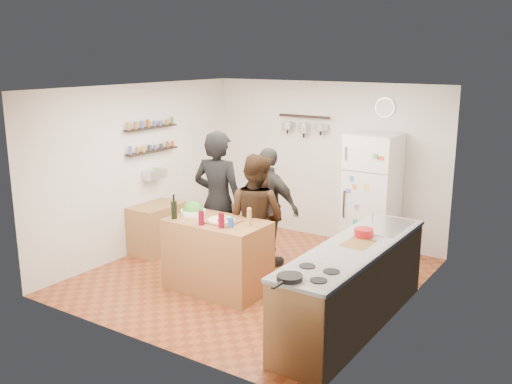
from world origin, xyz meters
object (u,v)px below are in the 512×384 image
Objects in this scene: pepper_mill at (249,218)px; side_table at (157,228)px; wine_bottle at (174,210)px; person_back at (268,208)px; wall_clock at (385,107)px; fridge at (372,195)px; prep_island at (217,255)px; red_bowl at (364,232)px; salt_canister at (231,222)px; person_left at (218,202)px; counter_run at (353,287)px; skillet at (290,278)px; person_center at (256,218)px; salad_bowl at (193,212)px.

side_table is at bearing 164.23° from pepper_mill.
wine_bottle reaches higher than pepper_mill.
person_back is at bearing 66.25° from wine_bottle.
wine_bottle is 3.48m from wall_clock.
pepper_mill is at bearing -105.10° from fridge.
wine_bottle is 0.12× the size of fridge.
red_bowl is at bearing 12.67° from prep_island.
pepper_mill is at bearing 48.58° from salt_canister.
person_back is at bearing -138.66° from person_left.
counter_run is at bearing -0.24° from pepper_mill.
pepper_mill reaches higher than counter_run.
fridge is (1.57, 2.56, -0.12)m from wine_bottle.
prep_island reaches higher than counter_run.
counter_run is 11.03× the size of skillet.
skillet is at bearing -91.84° from red_bowl.
pepper_mill is at bearing -165.23° from red_bowl.
pepper_mill is 1.36m from red_bowl.
person_center reaches higher than person_back.
salad_bowl is at bearing 68.89° from person_back.
pepper_mill is 1.11m from person_back.
red_bowl is at bearing 9.03° from salad_bowl.
wall_clock is 3.82m from side_table.
prep_island is 1.56× the size of side_table.
person_center reaches higher than pepper_mill.
skillet is (2.14, -1.21, 0.00)m from salad_bowl.
wine_bottle is 1.04× the size of red_bowl.
fridge reaches higher than salt_canister.
salt_canister reaches higher than side_table.
salad_bowl is 2.29m from counter_run.
wine_bottle is (-0.08, -0.27, 0.08)m from salad_bowl.
person_back is at bearing 158.24° from red_bowl.
person_left is at bearing 141.16° from skillet.
salad_bowl is 2.75× the size of salt_canister.
person_back is at bearing -122.00° from wall_clock.
person_center reaches higher than salt_canister.
skillet is at bearing -34.07° from prep_island.
pepper_mill is at bearing 0.00° from salad_bowl.
salad_bowl is (-0.42, 0.05, 0.49)m from prep_island.
person_left is at bearing 5.71° from person_center.
salad_bowl is 0.19× the size of person_back.
salt_canister is 0.06× the size of fridge.
person_left is 0.74× the size of counter_run.
person_left is 2.44× the size of side_table.
person_center is at bearing 174.22° from red_bowl.
salad_bowl is 2.46m from skillet.
person_back reaches higher than salad_bowl.
red_bowl is (1.32, 0.35, -0.04)m from pepper_mill.
salad_bowl is 3.25m from wall_clock.
fridge is (1.45, 1.82, -0.07)m from person_left.
person_left is at bearing -128.48° from fridge.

